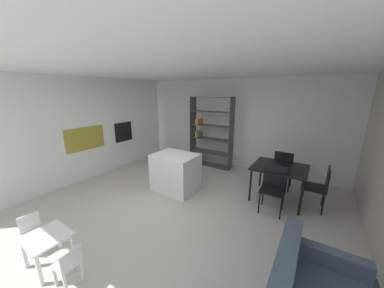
# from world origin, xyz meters

# --- Properties ---
(ground_plane) EXTENTS (9.30, 9.30, 0.00)m
(ground_plane) POSITION_xyz_m (0.00, 0.00, 0.00)
(ground_plane) COLOR beige
(ceiling_slab) EXTENTS (6.76, 6.13, 0.06)m
(ceiling_slab) POSITION_xyz_m (0.00, 0.00, 2.72)
(ceiling_slab) COLOR white
(ceiling_slab) RESTS_ON ground_plane
(back_partition) EXTENTS (6.76, 0.06, 2.69)m
(back_partition) POSITION_xyz_m (0.00, 3.04, 1.34)
(back_partition) COLOR silver
(back_partition) RESTS_ON ground_plane
(tall_cabinet_run_left) EXTENTS (0.61, 5.53, 2.69)m
(tall_cabinet_run_left) POSITION_xyz_m (-3.02, 0.00, 1.34)
(tall_cabinet_run_left) COLOR white
(tall_cabinet_run_left) RESTS_ON ground_plane
(cabinet_niche_splashback) EXTENTS (0.01, 1.03, 0.61)m
(cabinet_niche_splashback) POSITION_xyz_m (-2.71, -0.07, 1.11)
(cabinet_niche_splashback) COLOR #9E932D
(cabinet_niche_splashback) RESTS_ON ground_plane
(built_in_oven) EXTENTS (0.06, 0.60, 0.58)m
(built_in_oven) POSITION_xyz_m (-2.69, 1.14, 1.10)
(built_in_oven) COLOR black
(built_in_oven) RESTS_ON ground_plane
(kitchen_island) EXTENTS (1.01, 0.77, 0.89)m
(kitchen_island) POSITION_xyz_m (-0.31, 0.69, 0.45)
(kitchen_island) COLOR white
(kitchen_island) RESTS_ON ground_plane
(open_bookshelf) EXTENTS (1.36, 0.36, 2.17)m
(open_bookshelf) POSITION_xyz_m (-0.46, 2.62, 1.03)
(open_bookshelf) COLOR #4C4C51
(open_bookshelf) RESTS_ON ground_plane
(child_table) EXTENTS (0.54, 0.49, 0.47)m
(child_table) POSITION_xyz_m (-0.40, -1.99, 0.38)
(child_table) COLOR white
(child_table) RESTS_ON ground_plane
(child_chair_right) EXTENTS (0.28, 0.28, 0.53)m
(child_chair_right) POSITION_xyz_m (0.13, -1.99, 0.30)
(child_chair_right) COLOR silver
(child_chair_right) RESTS_ON ground_plane
(child_chair_left) EXTENTS (0.28, 0.28, 0.55)m
(child_chair_left) POSITION_xyz_m (-0.94, -1.99, 0.30)
(child_chair_left) COLOR white
(child_chair_left) RESTS_ON ground_plane
(dining_table) EXTENTS (1.08, 0.97, 0.76)m
(dining_table) POSITION_xyz_m (1.84, 1.57, 0.68)
(dining_table) COLOR black
(dining_table) RESTS_ON ground_plane
(dining_chair_window_side) EXTENTS (0.45, 0.46, 0.91)m
(dining_chair_window_side) POSITION_xyz_m (2.60, 1.57, 0.54)
(dining_chair_window_side) COLOR black
(dining_chair_window_side) RESTS_ON ground_plane
(dining_chair_far) EXTENTS (0.41, 0.42, 0.97)m
(dining_chair_far) POSITION_xyz_m (1.84, 2.07, 0.58)
(dining_chair_far) COLOR black
(dining_chair_far) RESTS_ON ground_plane
(dining_chair_near) EXTENTS (0.47, 0.44, 0.92)m
(dining_chair_near) POSITION_xyz_m (1.84, 1.06, 0.55)
(dining_chair_near) COLOR black
(dining_chair_near) RESTS_ON ground_plane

